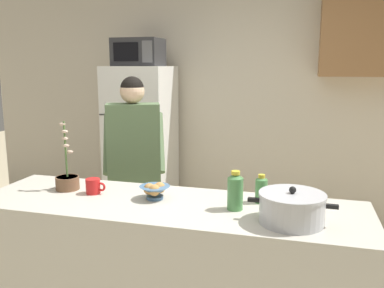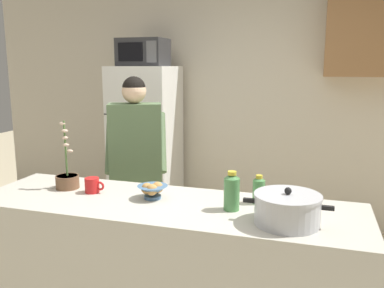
% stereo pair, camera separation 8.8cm
% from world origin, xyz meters
% --- Properties ---
extents(back_wall_unit, '(6.00, 0.48, 2.60)m').
position_xyz_m(back_wall_unit, '(0.28, 2.26, 1.42)').
color(back_wall_unit, beige).
rests_on(back_wall_unit, ground).
extents(kitchen_island, '(2.30, 0.68, 0.92)m').
position_xyz_m(kitchen_island, '(0.00, 0.00, 0.46)').
color(kitchen_island, beige).
rests_on(kitchen_island, ground).
extents(refrigerator, '(0.64, 0.68, 1.71)m').
position_xyz_m(refrigerator, '(-0.92, 1.85, 0.85)').
color(refrigerator, white).
rests_on(refrigerator, ground).
extents(microwave, '(0.48, 0.37, 0.28)m').
position_xyz_m(microwave, '(-0.92, 1.83, 1.85)').
color(microwave, '#2D2D30').
rests_on(microwave, refrigerator).
extents(person_near_pot, '(0.60, 0.55, 1.63)m').
position_xyz_m(person_near_pot, '(-0.55, 0.79, 1.02)').
color(person_near_pot, black).
rests_on(person_near_pot, ground).
extents(cooking_pot, '(0.45, 0.34, 0.19)m').
position_xyz_m(cooking_pot, '(0.71, -0.12, 1.00)').
color(cooking_pot, silver).
rests_on(cooking_pot, kitchen_island).
extents(coffee_mug, '(0.13, 0.09, 0.10)m').
position_xyz_m(coffee_mug, '(-0.50, 0.05, 0.97)').
color(coffee_mug, red).
rests_on(coffee_mug, kitchen_island).
extents(bread_bowl, '(0.18, 0.18, 0.10)m').
position_xyz_m(bread_bowl, '(-0.09, 0.05, 0.97)').
color(bread_bowl, '#4C7299').
rests_on(bread_bowl, kitchen_island).
extents(bottle_near_edge, '(0.09, 0.09, 0.22)m').
position_xyz_m(bottle_near_edge, '(0.40, -0.00, 1.03)').
color(bottle_near_edge, '#4C8C4C').
rests_on(bottle_near_edge, kitchen_island).
extents(bottle_mid_counter, '(0.07, 0.07, 0.17)m').
position_xyz_m(bottle_mid_counter, '(0.53, 0.16, 1.00)').
color(bottle_mid_counter, '#4C8C4C').
rests_on(bottle_mid_counter, kitchen_island).
extents(potted_orchid, '(0.15, 0.15, 0.45)m').
position_xyz_m(potted_orchid, '(-0.71, 0.08, 0.99)').
color(potted_orchid, brown).
rests_on(potted_orchid, kitchen_island).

